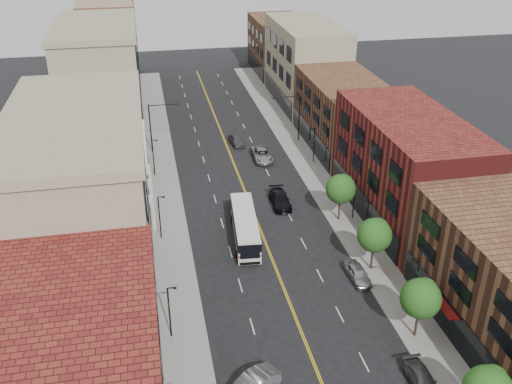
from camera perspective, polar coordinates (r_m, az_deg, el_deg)
sidewalk_left at (r=72.97m, az=-9.11°, el=0.03°), size 4.00×110.00×0.15m
sidewalk_right at (r=76.01m, az=6.08°, el=1.41°), size 4.00×110.00×0.15m
bldg_l_tanoffice at (r=49.68m, az=-16.46°, el=-3.08°), size 10.00×22.00×18.00m
bldg_l_white at (r=67.87m, az=-15.05°, el=0.89°), size 10.00×14.00×8.00m
bldg_l_far_a at (r=81.84m, az=-15.06°, el=9.28°), size 10.00×20.00×18.00m
bldg_l_far_b at (r=101.44m, az=-14.56°, el=11.91°), size 10.00×20.00×15.00m
bldg_l_far_c at (r=118.39m, az=-14.46°, el=15.34°), size 10.00×16.00×20.00m
bldg_r_mid at (r=66.78m, az=14.84°, el=2.38°), size 10.00×22.00×12.00m
bldg_r_far_a at (r=84.97m, az=8.84°, el=7.71°), size 10.00×20.00×10.00m
bldg_r_far_b at (r=103.43m, az=4.99°, el=12.68°), size 10.00×22.00×14.00m
bldg_r_far_c at (r=122.54m, az=2.33°, el=14.38°), size 10.00×18.00×11.00m
tree_r_1 at (r=49.39m, az=16.21°, el=-10.05°), size 3.40×3.40×5.59m
tree_r_2 at (r=56.74m, az=11.82°, el=-4.13°), size 3.40×3.40×5.59m
tree_r_3 at (r=64.80m, az=8.53°, el=0.40°), size 3.40×3.40×5.59m
lamp_l_1 at (r=48.60m, az=-8.62°, el=-11.55°), size 0.81×0.55×5.05m
lamp_l_2 at (r=61.90m, az=-9.59°, el=-2.29°), size 0.81×0.55×5.05m
lamp_l_3 at (r=76.24m, az=-10.20°, el=3.59°), size 0.81×0.55×5.05m
lamp_r_1 at (r=53.46m, az=15.72°, el=-8.30°), size 0.81×0.55×5.05m
lamp_r_2 at (r=65.79m, az=9.77°, el=-0.41°), size 0.81×0.55×5.05m
lamp_r_3 at (r=79.43m, az=5.80°, el=4.90°), size 0.81×0.55×5.05m
signal_mast_left at (r=83.05m, az=-10.05°, el=6.88°), size 4.49×0.18×7.20m
signal_mast_right at (r=85.81m, az=3.87°, el=7.93°), size 4.49×0.18×7.20m
city_bus at (r=61.79m, az=-1.11°, el=-3.36°), size 3.36×11.07×2.80m
car_parked_mid at (r=47.33m, az=16.34°, el=-17.63°), size 1.79×4.40×1.28m
car_parked_far at (r=56.86m, az=10.15°, el=-8.02°), size 1.81×4.18×1.40m
car_lane_behind at (r=67.13m, az=-1.82°, el=-1.50°), size 2.16×4.95×1.58m
car_lane_a at (r=68.83m, az=2.42°, el=-0.76°), size 2.29×5.28×1.51m
car_lane_b at (r=80.84m, az=0.62°, el=3.77°), size 2.71×5.66×1.56m
car_lane_c at (r=86.00m, az=-1.97°, el=5.22°), size 2.19×4.37×1.43m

